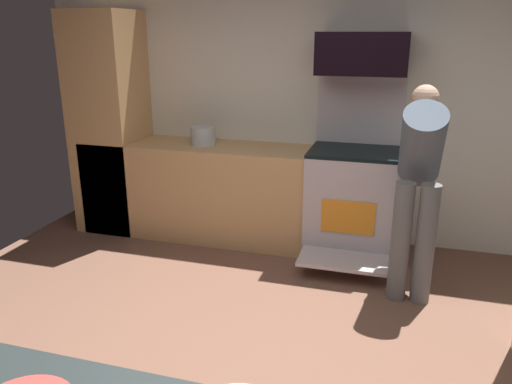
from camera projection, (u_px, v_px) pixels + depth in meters
name	position (u px, v px, depth m)	size (l,w,h in m)	color
ground_plane	(230.00, 381.00, 2.86)	(5.20, 4.80, 0.02)	brown
wall_back	(310.00, 100.00, 4.60)	(5.20, 0.12, 2.60)	beige
lower_cabinet_run	(208.00, 191.00, 4.77)	(2.40, 0.60, 0.90)	tan
cabinet_column	(110.00, 124.00, 4.85)	(0.60, 0.60, 2.10)	tan
oven_range	(352.00, 198.00, 4.37)	(0.76, 1.00, 1.57)	#BEB3B8
microwave	(362.00, 53.00, 4.08)	(0.74, 0.38, 0.34)	black
person_cook	(419.00, 177.00, 3.56)	(0.31, 0.62, 1.54)	slate
stock_pot	(203.00, 136.00, 4.61)	(0.23, 0.23, 0.17)	silver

